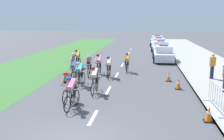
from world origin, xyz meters
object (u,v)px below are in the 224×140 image
(cyclist_tenth, at_px, (127,62))
(crowd_barrier_front, at_px, (217,97))
(police_car_third, at_px, (158,44))
(spectator_middle, at_px, (213,64))
(cyclist_second, at_px, (68,86))
(cyclist_seventh, at_px, (109,66))
(traffic_cone_near, at_px, (169,77))
(cyclist_third, at_px, (94,79))
(traffic_cone_far, at_px, (179,84))
(cyclist_fifth, at_px, (74,69))
(cyclist_eleventh, at_px, (77,58))
(cyclist_eighth, at_px, (99,64))
(police_car_furthest, at_px, (157,41))
(police_car_nearest, at_px, (163,54))
(police_car_second, at_px, (160,48))
(cyclist_lead, at_px, (71,92))
(cyclist_ninth, at_px, (74,63))
(cyclist_sixth, at_px, (89,65))
(traffic_cone_mid, at_px, (209,114))
(cyclist_fourth, at_px, (80,73))

(cyclist_tenth, xyz_separation_m, crowd_barrier_front, (4.55, -7.66, -0.14))
(police_car_third, bearing_deg, crowd_barrier_front, -86.57)
(spectator_middle, bearing_deg, cyclist_second, -146.16)
(cyclist_seventh, height_order, traffic_cone_near, cyclist_seventh)
(cyclist_third, xyz_separation_m, traffic_cone_far, (4.65, 1.42, -0.48))
(cyclist_second, bearing_deg, cyclist_fifth, 103.07)
(cyclist_eleventh, bearing_deg, cyclist_eighth, -45.44)
(cyclist_eighth, distance_m, police_car_furthest, 22.82)
(cyclist_seventh, bearing_deg, police_car_nearest, 61.00)
(cyclist_seventh, height_order, police_car_second, police_car_second)
(cyclist_lead, relative_size, police_car_furthest, 0.38)
(police_car_third, bearing_deg, cyclist_lead, -101.32)
(cyclist_ninth, distance_m, traffic_cone_far, 8.11)
(cyclist_sixth, xyz_separation_m, cyclist_tenth, (2.52, 1.83, 0.00))
(cyclist_ninth, distance_m, crowd_barrier_front, 10.92)
(crowd_barrier_front, distance_m, traffic_cone_mid, 1.38)
(cyclist_tenth, relative_size, police_car_nearest, 0.39)
(cyclist_lead, height_order, cyclist_eleventh, same)
(police_car_second, relative_size, crowd_barrier_front, 1.92)
(cyclist_tenth, relative_size, spectator_middle, 1.03)
(traffic_cone_far, bearing_deg, cyclist_third, -163.03)
(traffic_cone_mid, bearing_deg, traffic_cone_near, 98.94)
(police_car_nearest, height_order, traffic_cone_mid, police_car_nearest)
(police_car_second, distance_m, crowd_barrier_front, 18.65)
(cyclist_seventh, bearing_deg, cyclist_sixth, 175.18)
(cyclist_third, distance_m, crowd_barrier_front, 6.16)
(cyclist_tenth, height_order, traffic_cone_near, cyclist_tenth)
(police_car_nearest, xyz_separation_m, traffic_cone_mid, (0.85, -14.51, -0.37))
(cyclist_eleventh, xyz_separation_m, police_car_nearest, (7.40, 4.34, -0.11))
(cyclist_eighth, relative_size, police_car_third, 0.38)
(cyclist_fifth, height_order, cyclist_ninth, same)
(traffic_cone_near, distance_m, spectator_middle, 3.01)
(cyclist_ninth, xyz_separation_m, police_car_furthest, (7.06, 22.05, -0.11))
(police_car_furthest, xyz_separation_m, traffic_cone_mid, (0.85, -30.09, -0.37))
(cyclist_fifth, distance_m, cyclist_sixth, 1.61)
(cyclist_eleventh, bearing_deg, cyclist_fourth, -72.52)
(police_car_nearest, bearing_deg, spectator_middle, -70.31)
(cyclist_lead, distance_m, police_car_third, 25.08)
(cyclist_tenth, bearing_deg, cyclist_ninth, -168.28)
(cyclist_eleventh, bearing_deg, police_car_furthest, 69.61)
(cyclist_lead, xyz_separation_m, cyclist_eleventh, (-2.48, 9.53, 0.00))
(cyclist_fourth, height_order, traffic_cone_near, cyclist_fourth)
(cyclist_fifth, bearing_deg, traffic_cone_far, -8.97)
(cyclist_sixth, bearing_deg, police_car_furthest, 76.28)
(traffic_cone_near, bearing_deg, cyclist_tenth, 139.90)
(cyclist_fourth, bearing_deg, cyclist_eighth, 81.49)
(cyclist_fourth, distance_m, police_car_second, 16.29)
(cyclist_fourth, height_order, cyclist_eleventh, same)
(cyclist_lead, relative_size, cyclist_fifth, 1.00)
(police_car_second, distance_m, police_car_furthest, 10.30)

